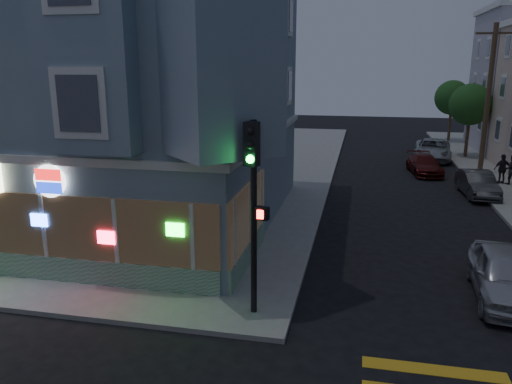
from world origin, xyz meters
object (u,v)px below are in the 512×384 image
(street_tree_far, at_px, (452,98))
(pedestrian_a, at_px, (512,170))
(parked_car_a, at_px, (505,275))
(parked_car_b, at_px, (477,184))
(parked_car_d, at_px, (433,150))
(traffic_signal, at_px, (253,187))
(utility_pole, at_px, (488,98))
(parked_car_c, at_px, (425,165))
(street_tree_near, at_px, (470,105))
(pedestrian_b, at_px, (502,169))

(street_tree_far, height_order, pedestrian_a, street_tree_far)
(pedestrian_a, relative_size, parked_car_a, 0.39)
(parked_car_b, xyz_separation_m, parked_car_d, (-1.00, 10.40, 0.08))
(parked_car_a, relative_size, traffic_signal, 0.83)
(utility_pole, distance_m, parked_car_c, 5.41)
(pedestrian_a, distance_m, parked_car_b, 3.52)
(parked_car_b, height_order, traffic_signal, traffic_signal)
(street_tree_near, bearing_deg, parked_car_c, -119.36)
(pedestrian_b, height_order, parked_car_b, pedestrian_b)
(pedestrian_a, xyz_separation_m, pedestrian_b, (-0.44, 0.13, -0.01))
(pedestrian_a, bearing_deg, parked_car_c, -21.20)
(utility_pole, xyz_separation_m, street_tree_near, (0.20, 6.00, -0.86))
(parked_car_a, bearing_deg, utility_pole, 84.18)
(pedestrian_a, bearing_deg, pedestrian_b, -7.72)
(pedestrian_b, xyz_separation_m, traffic_signal, (-10.59, -18.04, 2.72))
(street_tree_near, bearing_deg, traffic_signal, -110.84)
(parked_car_b, bearing_deg, parked_car_d, 91.77)
(parked_car_d, bearing_deg, street_tree_near, 32.58)
(street_tree_near, xyz_separation_m, parked_car_b, (-1.50, -11.60, -3.27))
(street_tree_near, distance_m, parked_car_b, 12.15)
(street_tree_near, bearing_deg, pedestrian_a, -84.90)
(parked_car_c, bearing_deg, street_tree_near, 53.71)
(utility_pole, distance_m, traffic_signal, 23.18)
(street_tree_near, distance_m, parked_car_a, 24.56)
(pedestrian_b, bearing_deg, traffic_signal, 44.32)
(street_tree_near, height_order, street_tree_far, same)
(parked_car_a, xyz_separation_m, parked_car_d, (0.74, 22.94, 0.00))
(street_tree_near, relative_size, parked_car_d, 0.98)
(parked_car_a, height_order, parked_car_b, parked_car_a)
(pedestrian_a, relative_size, parked_car_b, 0.42)
(utility_pole, height_order, street_tree_near, utility_pole)
(utility_pole, bearing_deg, parked_car_a, -99.49)
(utility_pole, bearing_deg, parked_car_b, -103.07)
(pedestrian_a, relative_size, traffic_signal, 0.32)
(street_tree_far, xyz_separation_m, pedestrian_a, (0.80, -16.96, -2.93))
(street_tree_far, bearing_deg, parked_car_a, -95.74)
(parked_car_b, relative_size, parked_car_c, 0.97)
(pedestrian_a, bearing_deg, traffic_signal, 67.38)
(utility_pole, bearing_deg, street_tree_far, 89.18)
(parked_car_c, height_order, traffic_signal, traffic_signal)
(utility_pole, xyz_separation_m, traffic_signal, (-10.03, -20.87, -1.08))
(street_tree_near, height_order, traffic_signal, street_tree_near)
(street_tree_near, distance_m, pedestrian_a, 9.46)
(utility_pole, bearing_deg, pedestrian_a, -71.35)
(parked_car_d, bearing_deg, utility_pole, -57.55)
(street_tree_far, xyz_separation_m, traffic_signal, (-10.23, -34.87, -0.22))
(street_tree_near, xyz_separation_m, parked_car_a, (-3.23, -24.14, -3.19))
(pedestrian_a, bearing_deg, street_tree_near, -75.89)
(parked_car_a, relative_size, parked_car_d, 0.81)
(street_tree_far, distance_m, parked_car_a, 32.46)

